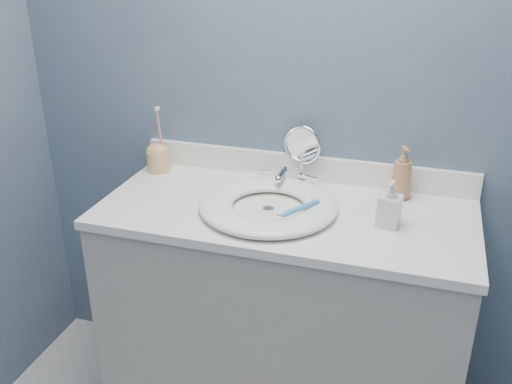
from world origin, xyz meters
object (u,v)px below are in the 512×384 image
at_px(soap_bottle_clear, 390,204).
at_px(soap_bottle_amber, 402,173).
at_px(makeup_mirror, 302,151).
at_px(toothbrush_holder, 158,157).

bearing_deg(soap_bottle_clear, soap_bottle_amber, 93.31).
bearing_deg(soap_bottle_amber, makeup_mirror, 149.00).
bearing_deg(soap_bottle_amber, toothbrush_holder, 157.31).
distance_m(makeup_mirror, soap_bottle_clear, 0.43).
distance_m(soap_bottle_clear, toothbrush_holder, 0.89).
bearing_deg(toothbrush_holder, soap_bottle_amber, 1.45).
bearing_deg(toothbrush_holder, makeup_mirror, 6.92).
bearing_deg(soap_bottle_clear, toothbrush_holder, 175.68).
bearing_deg(makeup_mirror, toothbrush_holder, -160.40).
xyz_separation_m(makeup_mirror, toothbrush_holder, (-0.54, -0.07, -0.06)).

